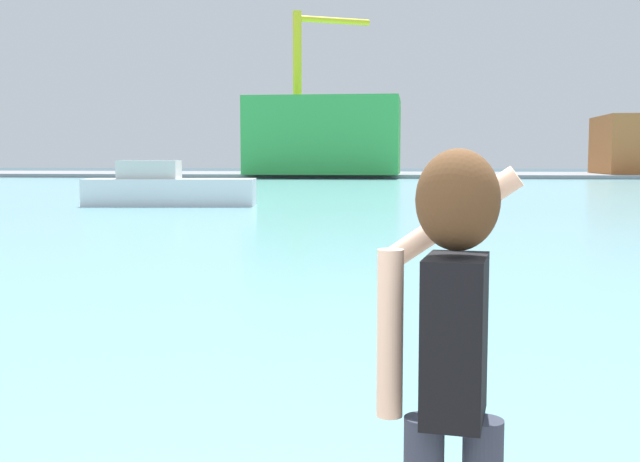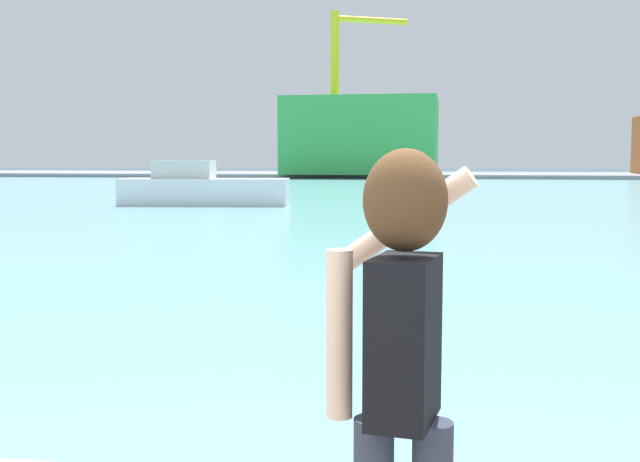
{
  "view_description": "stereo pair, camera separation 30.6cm",
  "coord_description": "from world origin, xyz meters",
  "px_view_note": "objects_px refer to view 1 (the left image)",
  "views": [
    {
      "loc": [
        0.52,
        -2.0,
        2.28
      ],
      "look_at": [
        -0.22,
        4.01,
        1.71
      ],
      "focal_mm": 43.96,
      "sensor_mm": 36.0,
      "label": 1
    },
    {
      "loc": [
        0.82,
        -1.95,
        2.28
      ],
      "look_at": [
        -0.22,
        4.01,
        1.71
      ],
      "focal_mm": 43.96,
      "sensor_mm": 36.0,
      "label": 2
    }
  ],
  "objects_px": {
    "boat_moored": "(168,189)",
    "port_crane": "(304,79)",
    "warehouse_left": "(325,136)",
    "person_photographer": "(452,348)"
  },
  "relations": [
    {
      "from": "person_photographer",
      "to": "boat_moored",
      "type": "bearing_deg",
      "value": 27.75
    },
    {
      "from": "boat_moored",
      "to": "warehouse_left",
      "type": "height_order",
      "value": "warehouse_left"
    },
    {
      "from": "person_photographer",
      "to": "warehouse_left",
      "type": "distance_m",
      "value": 86.04
    },
    {
      "from": "boat_moored",
      "to": "port_crane",
      "type": "bearing_deg",
      "value": 84.51
    },
    {
      "from": "warehouse_left",
      "to": "person_photographer",
      "type": "bearing_deg",
      "value": -83.08
    },
    {
      "from": "boat_moored",
      "to": "port_crane",
      "type": "distance_m",
      "value": 55.43
    },
    {
      "from": "warehouse_left",
      "to": "port_crane",
      "type": "relative_size",
      "value": 0.91
    },
    {
      "from": "warehouse_left",
      "to": "port_crane",
      "type": "bearing_deg",
      "value": 141.29
    },
    {
      "from": "person_photographer",
      "to": "boat_moored",
      "type": "relative_size",
      "value": 0.21
    },
    {
      "from": "port_crane",
      "to": "warehouse_left",
      "type": "bearing_deg",
      "value": -38.71
    }
  ]
}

